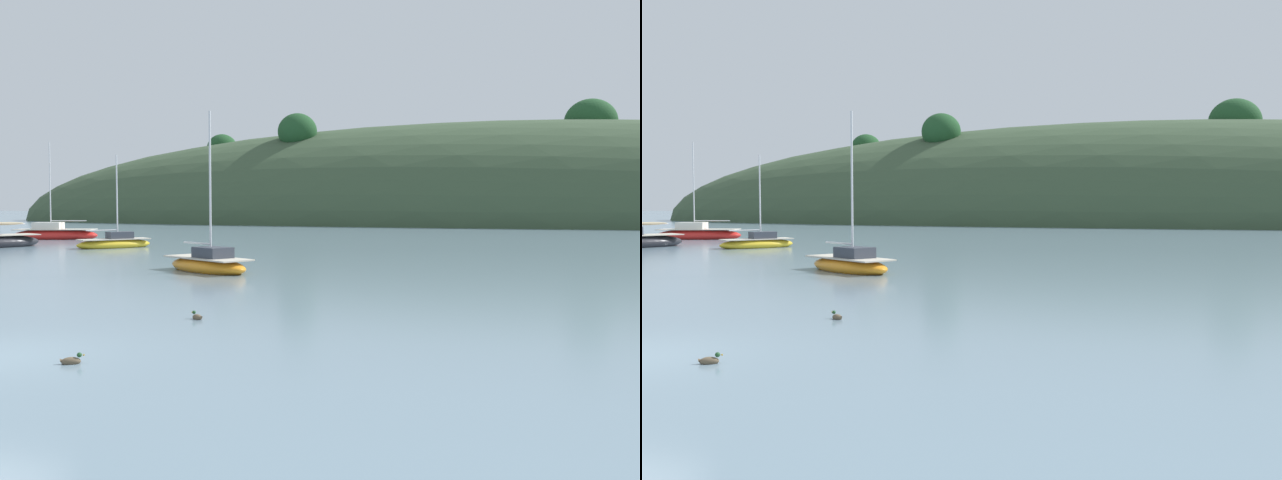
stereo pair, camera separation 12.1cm
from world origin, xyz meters
The scene contains 6 objects.
far_shoreline_hill centered at (-0.04, 88.40, 0.05)m, with size 150.00×36.00×30.54m.
sailboat_black_sloop centered at (-16.76, 28.30, 0.31)m, with size 4.10×4.89×6.15m.
sailboat_blue_center centered at (-27.74, 36.02, 0.40)m, with size 7.04×4.53×7.97m.
sailboat_white_near centered at (-3.68, 16.13, 0.32)m, with size 5.13×3.84×6.89m.
duck_lone_right centered at (1.74, 5.16, 0.05)m, with size 0.40×0.32×0.24m.
duck_straggler centered at (1.94, 0.12, 0.05)m, with size 0.40×0.33×0.24m.
Camera 2 is at (10.24, -10.23, 2.89)m, focal length 39.35 mm.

